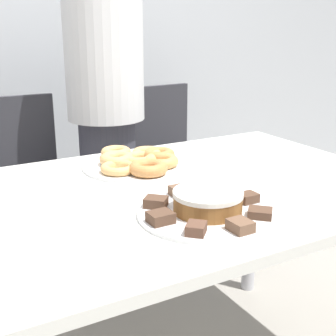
% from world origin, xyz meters
% --- Properties ---
extents(wall_back, '(8.00, 0.05, 2.60)m').
position_xyz_m(wall_back, '(0.00, 1.56, 1.30)').
color(wall_back, '#B2B7BC').
rests_on(wall_back, ground_plane).
extents(table, '(1.48, 0.93, 0.75)m').
position_xyz_m(table, '(0.00, 0.00, 0.66)').
color(table, silver).
rests_on(table, ground_plane).
extents(person_standing, '(0.34, 0.34, 1.64)m').
position_xyz_m(person_standing, '(0.15, 0.81, 0.87)').
color(person_standing, '#383842').
rests_on(person_standing, ground_plane).
extents(office_chair_left, '(0.47, 0.47, 0.90)m').
position_xyz_m(office_chair_left, '(-0.23, 0.91, 0.43)').
color(office_chair_left, black).
rests_on(office_chair_left, ground_plane).
extents(office_chair_right, '(0.47, 0.47, 0.90)m').
position_xyz_m(office_chair_right, '(0.54, 0.91, 0.43)').
color(office_chair_right, black).
rests_on(office_chair_right, ground_plane).
extents(plate_cake, '(0.36, 0.36, 0.01)m').
position_xyz_m(plate_cake, '(-0.00, -0.22, 0.76)').
color(plate_cake, white).
rests_on(plate_cake, table).
extents(plate_donuts, '(0.38, 0.38, 0.01)m').
position_xyz_m(plate_donuts, '(0.04, 0.24, 0.76)').
color(plate_donuts, white).
rests_on(plate_donuts, table).
extents(frosted_cake, '(0.18, 0.18, 0.05)m').
position_xyz_m(frosted_cake, '(-0.00, -0.22, 0.79)').
color(frosted_cake, brown).
rests_on(frosted_cake, plate_cake).
extents(lamington_0, '(0.06, 0.05, 0.03)m').
position_xyz_m(lamington_0, '(-0.14, -0.23, 0.77)').
color(lamington_0, '#513828').
rests_on(lamington_0, plate_cake).
extents(lamington_1, '(0.07, 0.07, 0.02)m').
position_xyz_m(lamington_1, '(-0.10, -0.32, 0.77)').
color(lamington_1, brown).
rests_on(lamington_1, plate_cake).
extents(lamington_2, '(0.05, 0.06, 0.03)m').
position_xyz_m(lamington_2, '(-0.00, -0.36, 0.77)').
color(lamington_2, brown).
rests_on(lamington_2, plate_cake).
extents(lamington_3, '(0.08, 0.08, 0.02)m').
position_xyz_m(lamington_3, '(0.09, -0.32, 0.77)').
color(lamington_3, '#513828').
rests_on(lamington_3, plate_cake).
extents(lamington_4, '(0.05, 0.04, 0.02)m').
position_xyz_m(lamington_4, '(0.13, -0.22, 0.77)').
color(lamington_4, '#513828').
rests_on(lamington_4, plate_cake).
extents(lamington_5, '(0.06, 0.06, 0.02)m').
position_xyz_m(lamington_5, '(0.09, -0.13, 0.77)').
color(lamington_5, '#513828').
rests_on(lamington_5, plate_cake).
extents(lamington_6, '(0.04, 0.05, 0.03)m').
position_xyz_m(lamington_6, '(-0.01, -0.09, 0.77)').
color(lamington_6, brown).
rests_on(lamington_6, plate_cake).
extents(lamington_7, '(0.07, 0.07, 0.03)m').
position_xyz_m(lamington_7, '(-0.10, -0.13, 0.77)').
color(lamington_7, '#513828').
rests_on(lamington_7, plate_cake).
extents(donut_0, '(0.12, 0.12, 0.03)m').
position_xyz_m(donut_0, '(0.04, 0.24, 0.78)').
color(donut_0, '#E5AD66').
rests_on(donut_0, plate_donuts).
extents(donut_1, '(0.11, 0.11, 0.03)m').
position_xyz_m(donut_1, '(0.09, 0.30, 0.78)').
color(donut_1, '#E5AD66').
rests_on(donut_1, plate_donuts).
extents(donut_2, '(0.11, 0.11, 0.03)m').
position_xyz_m(donut_2, '(0.00, 0.36, 0.78)').
color(donut_2, '#E5AD66').
rests_on(donut_2, plate_donuts).
extents(donut_3, '(0.12, 0.12, 0.04)m').
position_xyz_m(donut_3, '(-0.04, 0.27, 0.78)').
color(donut_3, '#E5AD66').
rests_on(donut_3, plate_donuts).
extents(donut_4, '(0.12, 0.12, 0.03)m').
position_xyz_m(donut_4, '(-0.07, 0.19, 0.78)').
color(donut_4, '#E5AD66').
rests_on(donut_4, plate_donuts).
extents(donut_5, '(0.12, 0.12, 0.04)m').
position_xyz_m(donut_5, '(0.01, 0.12, 0.78)').
color(donut_5, '#C68447').
rests_on(donut_5, plate_donuts).
extents(donut_6, '(0.12, 0.12, 0.03)m').
position_xyz_m(donut_6, '(0.09, 0.18, 0.78)').
color(donut_6, tan).
rests_on(donut_6, plate_donuts).
extents(donut_7, '(0.11, 0.11, 0.04)m').
position_xyz_m(donut_7, '(0.11, 0.25, 0.78)').
color(donut_7, '#C68447').
rests_on(donut_7, plate_donuts).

